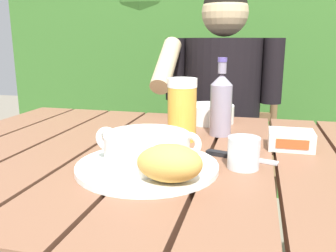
{
  "coord_description": "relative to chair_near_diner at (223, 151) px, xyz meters",
  "views": [
    {
      "loc": [
        0.17,
        -0.79,
        1.01
      ],
      "look_at": [
        -0.02,
        -0.02,
        0.82
      ],
      "focal_mm": 38.15,
      "sensor_mm": 36.0,
      "label": 1
    }
  ],
  "objects": [
    {
      "name": "beer_bottle",
      "position": [
        0.05,
        -0.7,
        0.35
      ],
      "size": [
        0.06,
        0.06,
        0.22
      ],
      "color": "gray",
      "rests_on": "dining_table"
    },
    {
      "name": "water_glass_small",
      "position": [
        0.12,
        -0.95,
        0.3
      ],
      "size": [
        0.07,
        0.07,
        0.07
      ],
      "color": "silver",
      "rests_on": "dining_table"
    },
    {
      "name": "dining_table",
      "position": [
        -0.03,
        -0.88,
        0.17
      ],
      "size": [
        1.31,
        0.9,
        0.75
      ],
      "color": "brown",
      "rests_on": "ground_plane"
    },
    {
      "name": "soup_bowl",
      "position": [
        -0.07,
        -1.01,
        0.31
      ],
      "size": [
        0.23,
        0.18,
        0.07
      ],
      "color": "white",
      "rests_on": "serving_plate"
    },
    {
      "name": "beer_glass",
      "position": [
        -0.05,
        -0.77,
        0.35
      ],
      "size": [
        0.08,
        0.08,
        0.17
      ],
      "color": "gold",
      "rests_on": "dining_table"
    },
    {
      "name": "diner_bowl",
      "position": [
        0.0,
        -0.54,
        0.29
      ],
      "size": [
        0.15,
        0.15,
        0.06
      ],
      "color": "white",
      "rests_on": "dining_table"
    },
    {
      "name": "table_knife",
      "position": [
        0.1,
        -0.89,
        0.27
      ],
      "size": [
        0.16,
        0.06,
        0.01
      ],
      "color": "silver",
      "rests_on": "dining_table"
    },
    {
      "name": "chair_near_diner",
      "position": [
        0.0,
        0.0,
        0.0
      ],
      "size": [
        0.5,
        0.41,
        0.99
      ],
      "color": "brown",
      "rests_on": "ground_plane"
    },
    {
      "name": "butter_tub",
      "position": [
        0.23,
        -0.79,
        0.29
      ],
      "size": [
        0.11,
        0.08,
        0.05
      ],
      "color": "white",
      "rests_on": "dining_table"
    },
    {
      "name": "hedge_backdrop",
      "position": [
        -0.29,
        0.97,
        0.68
      ],
      "size": [
        3.11,
        0.98,
        2.68
      ],
      "color": "#366727",
      "rests_on": "ground_plane"
    },
    {
      "name": "bread_roll",
      "position": [
        -0.0,
        -1.09,
        0.31
      ],
      "size": [
        0.12,
        0.09,
        0.07
      ],
      "color": "gold",
      "rests_on": "serving_plate"
    },
    {
      "name": "serving_plate",
      "position": [
        -0.07,
        -1.01,
        0.27
      ],
      "size": [
        0.3,
        0.3,
        0.01
      ],
      "color": "white",
      "rests_on": "dining_table"
    },
    {
      "name": "person_eating",
      "position": [
        -0.0,
        -0.2,
        0.24
      ],
      "size": [
        0.48,
        0.47,
        1.23
      ],
      "color": "black",
      "rests_on": "ground_plane"
    }
  ]
}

